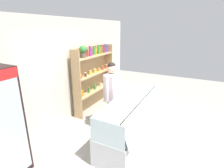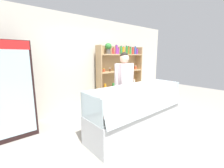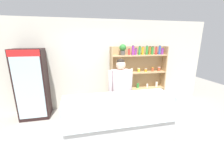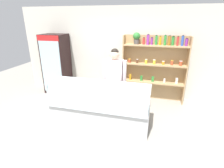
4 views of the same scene
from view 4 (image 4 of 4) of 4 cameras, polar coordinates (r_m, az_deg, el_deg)
The scene contains 6 objects.
ground_plane at distance 4.25m, azimuth -2.11°, elevation -12.96°, with size 12.00×12.00×0.00m, color gray.
back_wall at distance 5.53m, azimuth 3.64°, elevation 10.21°, with size 6.80×0.10×2.70m, color beige.
drinks_fridge at distance 6.03m, azimuth -17.65°, elevation 6.24°, with size 0.75×0.64×1.89m.
shelving_unit at distance 5.21m, azimuth 13.40°, elevation 6.37°, with size 1.81×0.29×1.99m.
deli_display_case at distance 4.11m, azimuth -4.09°, elevation -9.16°, with size 2.24×0.75×1.01m.
shop_clerk at distance 4.28m, azimuth 0.80°, elevation 2.34°, with size 0.59×0.25×1.70m.
Camera 4 is at (1.05, -3.38, 2.36)m, focal length 28.00 mm.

